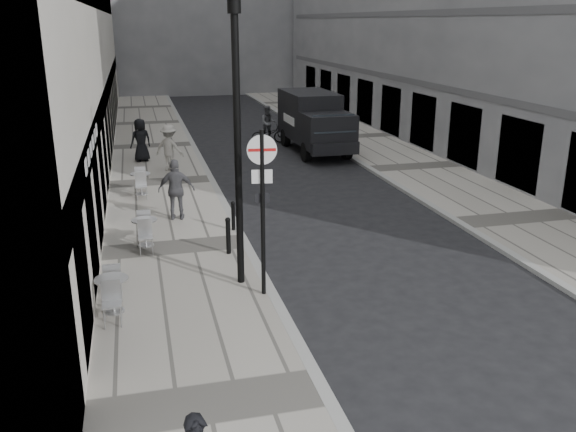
% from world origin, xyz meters
% --- Properties ---
extents(sidewalk, '(4.00, 60.00, 0.12)m').
position_xyz_m(sidewalk, '(-2.00, 18.00, 0.06)').
color(sidewalk, '#9C968D').
rests_on(sidewalk, ground).
extents(far_sidewalk, '(4.00, 60.00, 0.12)m').
position_xyz_m(far_sidewalk, '(9.00, 18.00, 0.06)').
color(far_sidewalk, '#9C968D').
rests_on(far_sidewalk, ground).
extents(sign_post, '(0.67, 0.14, 3.88)m').
position_xyz_m(sign_post, '(-0.20, 6.69, 2.60)').
color(sign_post, black).
rests_on(sign_post, sidewalk).
extents(lamppost, '(0.30, 0.30, 6.64)m').
position_xyz_m(lamppost, '(-0.60, 7.50, 3.81)').
color(lamppost, black).
rests_on(lamppost, sidewalk).
extents(bollard_near, '(0.13, 0.13, 0.97)m').
position_xyz_m(bollard_near, '(-0.60, 9.47, 0.60)').
color(bollard_near, black).
rests_on(bollard_near, sidewalk).
extents(bollard_far, '(0.11, 0.11, 0.85)m').
position_xyz_m(bollard_far, '(-0.15, 11.41, 0.55)').
color(bollard_far, black).
rests_on(bollard_far, sidewalk).
extents(panel_van, '(2.35, 6.14, 2.88)m').
position_xyz_m(panel_van, '(5.72, 22.69, 1.62)').
color(panel_van, black).
rests_on(panel_van, ground).
extents(cyclist, '(1.86, 0.73, 1.98)m').
position_xyz_m(cyclist, '(4.03, 25.45, 0.77)').
color(cyclist, black).
rests_on(cyclist, ground).
extents(pedestrian_a, '(1.21, 0.63, 1.97)m').
position_xyz_m(pedestrian_a, '(-1.72, 12.92, 1.10)').
color(pedestrian_a, '#525257').
rests_on(pedestrian_a, sidewalk).
extents(pedestrian_b, '(1.47, 1.29, 1.97)m').
position_xyz_m(pedestrian_b, '(-1.51, 19.79, 1.11)').
color(pedestrian_b, '#A6A199').
rests_on(pedestrian_b, sidewalk).
extents(pedestrian_c, '(1.11, 0.92, 1.94)m').
position_xyz_m(pedestrian_c, '(-2.66, 21.99, 1.09)').
color(pedestrian_c, black).
rests_on(pedestrian_c, sidewalk).
extents(cafe_table_near, '(0.73, 1.65, 0.94)m').
position_xyz_m(cafe_table_near, '(-3.60, 6.57, 0.60)').
color(cafe_table_near, '#A3A3A5').
rests_on(cafe_table_near, sidewalk).
extents(cafe_table_mid, '(0.73, 1.65, 0.94)m').
position_xyz_m(cafe_table_mid, '(-2.80, 16.20, 0.60)').
color(cafe_table_mid, '#BABABD').
rests_on(cafe_table_mid, sidewalk).
extents(cafe_table_far, '(0.72, 1.62, 0.92)m').
position_xyz_m(cafe_table_far, '(-2.80, 10.66, 0.59)').
color(cafe_table_far, '#AEAEB0').
rests_on(cafe_table_far, sidewalk).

